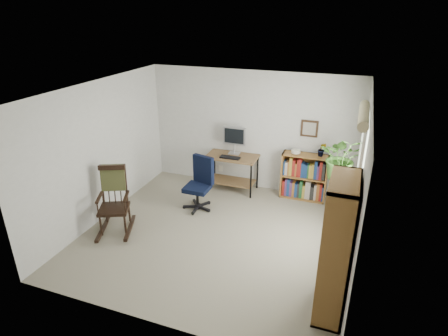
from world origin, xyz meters
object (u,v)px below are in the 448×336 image
at_px(desk, 232,173).
at_px(rocking_chair, 113,201).
at_px(office_chair, 197,184).
at_px(tall_bookshelf, 336,249).
at_px(low_bookshelf, 304,177).

height_order(desk, rocking_chair, rocking_chair).
bearing_deg(office_chair, rocking_chair, -116.20).
bearing_deg(tall_bookshelf, rocking_chair, 170.45).
bearing_deg(low_bookshelf, desk, -175.22).
bearing_deg(office_chair, desk, 85.29).
bearing_deg(rocking_chair, office_chair, 25.09).
height_order(office_chair, rocking_chair, rocking_chair).
distance_m(desk, tall_bookshelf, 3.57).
relative_size(rocking_chair, low_bookshelf, 1.23).
xyz_separation_m(low_bookshelf, tall_bookshelf, (0.79, -2.86, 0.43)).
distance_m(desk, rocking_chair, 2.52).
height_order(rocking_chair, tall_bookshelf, tall_bookshelf).
xyz_separation_m(desk, rocking_chair, (-1.32, -2.14, 0.20)).
bearing_deg(rocking_chair, tall_bookshelf, -34.01).
bearing_deg(tall_bookshelf, desk, 129.12).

